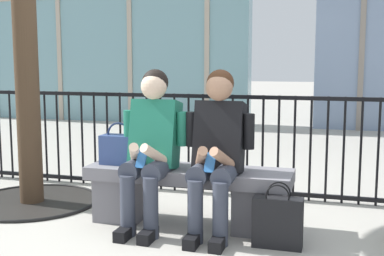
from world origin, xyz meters
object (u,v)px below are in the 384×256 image
object	(u,v)px
seated_person_with_phone	(151,144)
shopping_bag	(278,222)
seated_person_companion	(217,147)
handbag_on_bench	(119,149)
stone_bench	(188,190)

from	to	relation	value
seated_person_with_phone	shopping_bag	bearing A→B (deg)	-9.82
seated_person_companion	handbag_on_bench	xyz separation A→B (m)	(-0.84, 0.12, -0.08)
seated_person_with_phone	shopping_bag	xyz separation A→B (m)	(0.99, -0.17, -0.47)
seated_person_companion	shopping_bag	distance (m)	0.69
handbag_on_bench	seated_person_companion	bearing A→B (deg)	-8.08
stone_bench	shopping_bag	distance (m)	0.79
seated_person_with_phone	seated_person_companion	xyz separation A→B (m)	(0.51, 0.00, 0.00)
seated_person_companion	shopping_bag	size ratio (longest dim) A/B	2.69
seated_person_companion	handbag_on_bench	size ratio (longest dim) A/B	3.57
seated_person_with_phone	handbag_on_bench	size ratio (longest dim) A/B	3.57
seated_person_companion	stone_bench	bearing A→B (deg)	153.34
stone_bench	seated_person_with_phone	xyz separation A→B (m)	(-0.26, -0.13, 0.38)
shopping_bag	seated_person_companion	bearing A→B (deg)	160.18
seated_person_companion	seated_person_with_phone	bearing A→B (deg)	180.00
seated_person_with_phone	stone_bench	bearing A→B (deg)	26.66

